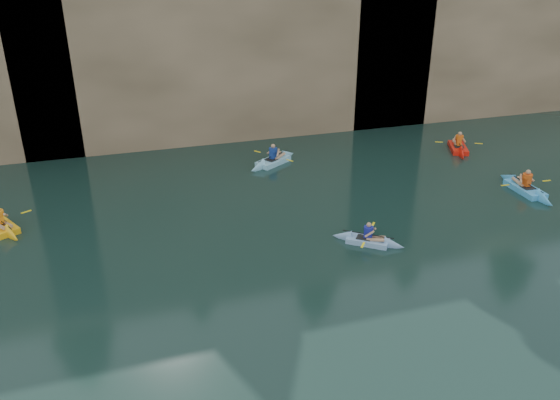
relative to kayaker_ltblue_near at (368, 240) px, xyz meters
name	(u,v)px	position (x,y,z in m)	size (l,w,h in m)	color
cliff	(183,21)	(-3.32, 22.17, 5.86)	(70.00, 16.00, 12.00)	tan
cliff_slab_center	(238,39)	(-1.32, 14.77, 5.56)	(24.00, 2.40, 11.40)	#A08061
cliff_slab_east	(526,39)	(18.68, 14.77, 4.78)	(26.00, 2.40, 9.84)	#A08061
sea_cave_center	(138,121)	(-7.32, 14.12, 1.46)	(3.50, 1.00, 3.20)	black
sea_cave_east	(366,92)	(6.68, 14.12, 2.11)	(5.00, 1.00, 4.50)	black
kayaker_ltblue_near	(368,240)	(0.00, 0.00, 0.00)	(2.59, 2.26, 1.10)	#7EA3D2
kayaker_red_far	(458,147)	(9.72, 8.37, 0.03)	(2.39, 3.61, 1.33)	red
kayaker_yellow	(1,226)	(-13.48, 5.50, 0.02)	(2.27, 3.15, 1.30)	#FFB315
kayaker_ltblue_mid	(273,161)	(-0.87, 9.44, 0.03)	(3.39, 2.62, 1.35)	#89C9E6
kayaker_blue_east	(525,188)	(9.19, 2.30, 0.03)	(2.62, 3.82, 1.35)	#44A6E8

